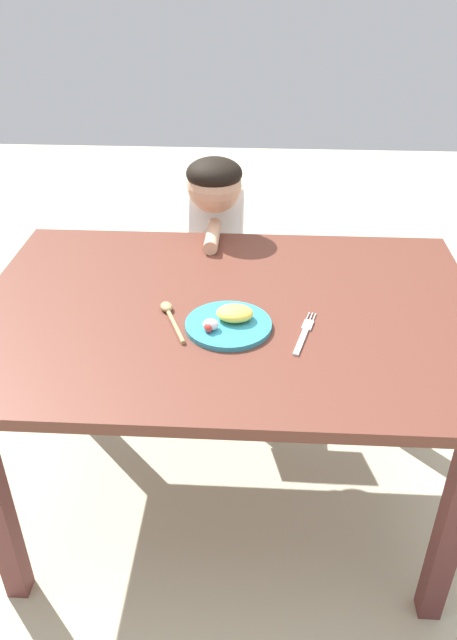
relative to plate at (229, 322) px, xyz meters
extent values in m
plane|color=beige|center=(-0.01, 0.10, -0.77)|extent=(8.00, 8.00, 0.00)
cube|color=brown|center=(-0.01, 0.10, -0.03)|extent=(1.40, 0.97, 0.03)
cube|color=brown|center=(0.58, -0.28, -0.41)|extent=(0.06, 0.06, 0.73)
cube|color=brown|center=(-0.60, 0.48, -0.41)|extent=(0.06, 0.06, 0.73)
cube|color=brown|center=(0.58, 0.48, -0.41)|extent=(0.06, 0.06, 0.73)
cylinder|color=teal|center=(0.00, 0.00, -0.01)|extent=(0.23, 0.23, 0.01)
ellipsoid|color=#F9D54D|center=(0.01, 0.02, 0.02)|extent=(0.10, 0.08, 0.04)
ellipsoid|color=red|center=(-0.05, -0.05, 0.01)|extent=(0.03, 0.03, 0.02)
ellipsoid|color=white|center=(-0.04, -0.04, 0.01)|extent=(0.04, 0.04, 0.03)
cube|color=silver|center=(0.18, -0.06, -0.01)|extent=(0.04, 0.12, 0.01)
cube|color=silver|center=(0.21, 0.02, -0.01)|extent=(0.04, 0.05, 0.01)
cylinder|color=silver|center=(0.22, 0.05, -0.01)|extent=(0.01, 0.04, 0.00)
cylinder|color=silver|center=(0.22, 0.06, -0.01)|extent=(0.01, 0.04, 0.00)
cylinder|color=silver|center=(0.21, 0.06, -0.01)|extent=(0.01, 0.04, 0.00)
cylinder|color=tan|center=(-0.14, -0.02, -0.01)|extent=(0.07, 0.15, 0.01)
ellipsoid|color=tan|center=(-0.18, 0.08, 0.00)|extent=(0.05, 0.06, 0.02)
cube|color=#455559|center=(-0.08, 0.76, -0.48)|extent=(0.20, 0.16, 0.58)
cube|color=white|center=(-0.08, 0.69, -0.07)|extent=(0.19, 0.27, 0.33)
sphere|color=#D8A884|center=(-0.08, 0.61, 0.15)|extent=(0.18, 0.18, 0.18)
ellipsoid|color=black|center=(-0.08, 0.61, 0.19)|extent=(0.19, 0.19, 0.10)
cylinder|color=#D8A884|center=(-0.08, 0.51, 0.01)|extent=(0.05, 0.20, 0.05)
camera|label=1|loc=(0.07, -1.34, 0.86)|focal=34.34mm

